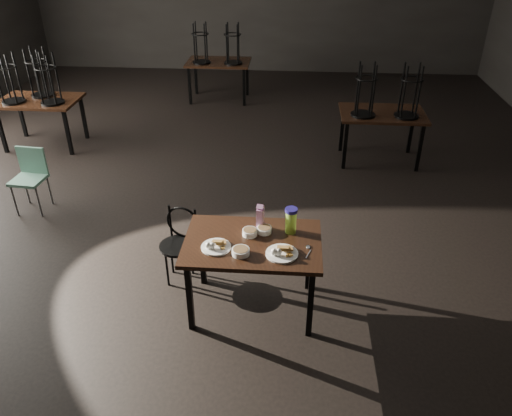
# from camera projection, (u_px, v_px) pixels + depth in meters

# --- Properties ---
(room) EXTENTS (12.00, 12.04, 3.22)m
(room) POSITION_uv_depth(u_px,v_px,m) (213.00, 8.00, 5.36)
(room) COLOR black
(room) RESTS_ON ground
(main_table) EXTENTS (1.20, 0.80, 0.75)m
(main_table) POSITION_uv_depth(u_px,v_px,m) (253.00, 249.00, 4.38)
(main_table) COLOR black
(main_table) RESTS_ON ground
(plate_left) EXTENTS (0.26, 0.26, 0.08)m
(plate_left) POSITION_uv_depth(u_px,v_px,m) (216.00, 246.00, 4.25)
(plate_left) COLOR white
(plate_left) RESTS_ON main_table
(plate_right) EXTENTS (0.28, 0.28, 0.09)m
(plate_right) POSITION_uv_depth(u_px,v_px,m) (282.00, 252.00, 4.16)
(plate_right) COLOR white
(plate_right) RESTS_ON main_table
(bowl_near) EXTENTS (0.13, 0.13, 0.05)m
(bowl_near) POSITION_uv_depth(u_px,v_px,m) (250.00, 232.00, 4.42)
(bowl_near) COLOR white
(bowl_near) RESTS_ON main_table
(bowl_far) EXTENTS (0.13, 0.13, 0.05)m
(bowl_far) POSITION_uv_depth(u_px,v_px,m) (264.00, 230.00, 4.45)
(bowl_far) COLOR white
(bowl_far) RESTS_ON main_table
(bowl_big) EXTENTS (0.15, 0.15, 0.05)m
(bowl_big) POSITION_uv_depth(u_px,v_px,m) (241.00, 251.00, 4.17)
(bowl_big) COLOR white
(bowl_big) RESTS_ON main_table
(juice_carton) EXTENTS (0.07, 0.07, 0.25)m
(juice_carton) POSITION_uv_depth(u_px,v_px,m) (260.00, 217.00, 4.47)
(juice_carton) COLOR #861872
(juice_carton) RESTS_ON main_table
(water_bottle) EXTENTS (0.15, 0.15, 0.24)m
(water_bottle) POSITION_uv_depth(u_px,v_px,m) (291.00, 220.00, 4.41)
(water_bottle) COLOR #B0F146
(water_bottle) RESTS_ON main_table
(spoon) EXTENTS (0.06, 0.20, 0.01)m
(spoon) POSITION_uv_depth(u_px,v_px,m) (308.00, 248.00, 4.25)
(spoon) COLOR silver
(spoon) RESTS_ON main_table
(bentwood_chair) EXTENTS (0.39, 0.38, 0.77)m
(bentwood_chair) POSITION_uv_depth(u_px,v_px,m) (180.00, 239.00, 4.90)
(bentwood_chair) COLOR black
(bentwood_chair) RESTS_ON ground
(school_chair) EXTENTS (0.39, 0.39, 0.78)m
(school_chair) POSITION_uv_depth(u_px,v_px,m) (30.00, 174.00, 6.07)
(school_chair) COLOR #659D85
(school_chair) RESTS_ON ground
(bg_table_left) EXTENTS (1.20, 0.80, 1.48)m
(bg_table_left) POSITION_uv_depth(u_px,v_px,m) (37.00, 98.00, 7.57)
(bg_table_left) COLOR black
(bg_table_left) RESTS_ON ground
(bg_table_right) EXTENTS (1.20, 0.80, 1.48)m
(bg_table_right) POSITION_uv_depth(u_px,v_px,m) (383.00, 113.00, 7.08)
(bg_table_right) COLOR black
(bg_table_right) RESTS_ON ground
(bg_table_far) EXTENTS (1.20, 0.80, 1.48)m
(bg_table_far) POSITION_uv_depth(u_px,v_px,m) (218.00, 62.00, 9.47)
(bg_table_far) COLOR black
(bg_table_far) RESTS_ON ground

